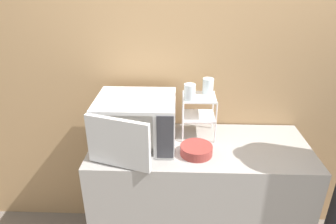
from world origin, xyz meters
TOP-DOWN VIEW (x-y plane):
  - wall_back at (0.00, 0.65)m, footprint 8.00×0.06m
  - counter at (0.00, 0.30)m, footprint 1.45×0.61m
  - microwave at (-0.42, 0.31)m, footprint 0.51×0.57m
  - dish_rack at (-0.01, 0.44)m, footprint 0.22×0.21m
  - glass_front_left at (-0.08, 0.38)m, footprint 0.07×0.07m
  - glass_back_right at (0.05, 0.50)m, footprint 0.07×0.07m
  - bowl at (-0.03, 0.19)m, footprint 0.20×0.20m

SIDE VIEW (x-z plane):
  - counter at x=0.00m, z-range 0.00..0.93m
  - bowl at x=-0.03m, z-range 0.93..0.99m
  - microwave at x=-0.42m, z-range 0.93..1.26m
  - dish_rack at x=-0.01m, z-range 1.00..1.29m
  - glass_front_left at x=-0.08m, z-range 1.23..1.33m
  - glass_back_right at x=0.05m, z-range 1.23..1.33m
  - wall_back at x=0.00m, z-range 0.00..2.60m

